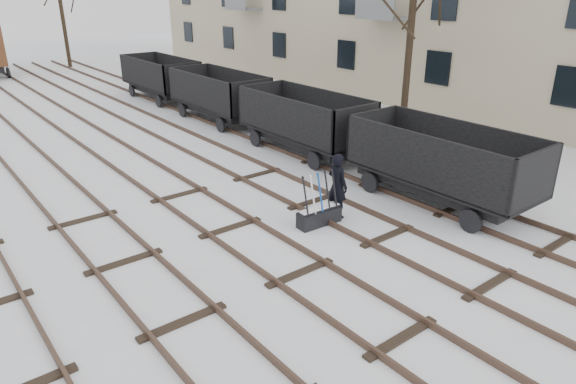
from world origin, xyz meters
The scene contains 10 objects.
ground centered at (0.00, 0.00, 0.00)m, with size 120.00×120.00×0.00m, color white.
tracks centered at (0.00, 13.67, 0.07)m, with size 13.90×52.00×0.16m.
ground_frame centered at (2.09, 1.70, 0.28)m, with size 1.32×0.48×1.49m.
worker centered at (2.84, 1.80, 0.95)m, with size 0.69×0.45×1.90m, color black.
freight_wagon_a centered at (6.00, 0.67, 0.90)m, with size 2.30×5.74×2.35m.
freight_wagon_b centered at (6.00, 7.07, 0.90)m, with size 2.30×5.74×2.35m.
freight_wagon_c centered at (6.00, 13.47, 0.90)m, with size 2.30×5.74×2.35m.
freight_wagon_d centered at (6.00, 19.87, 0.90)m, with size 2.30×5.74×2.35m.
tree_near centered at (11.07, 6.33, 3.20)m, with size 0.30×0.30×6.40m, color black.
tree_far_right centered at (5.66, 35.99, 3.53)m, with size 0.30×0.30×7.05m, color black.
Camera 1 is at (-6.57, -7.89, 6.23)m, focal length 32.00 mm.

